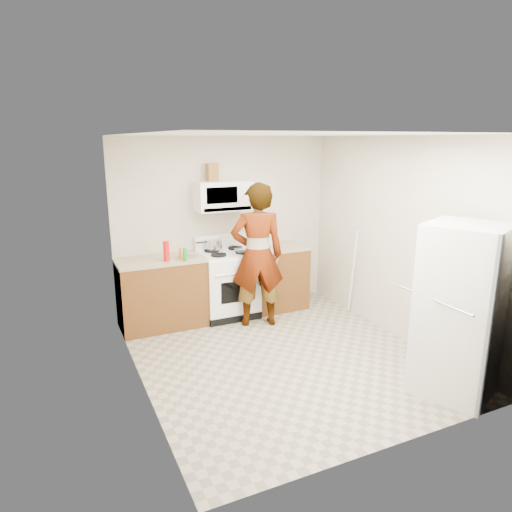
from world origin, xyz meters
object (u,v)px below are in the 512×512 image
microwave (223,196)px  saucepan (214,244)px  person (257,255)px  kettle (271,238)px  fridge (460,311)px  gas_range (228,282)px

microwave → saucepan: size_ratio=3.20×
person → kettle: bearing=-113.6°
person → kettle: (0.54, 0.66, 0.06)m
person → fridge: person is taller
person → kettle: person is taller
gas_range → fridge: fridge is taller
gas_range → microwave: bearing=90.0°
person → saucepan: bearing=-43.9°
kettle → saucepan: size_ratio=0.76×
microwave → saucepan: 0.70m
microwave → person: 0.98m
gas_range → fridge: size_ratio=0.66×
kettle → fridge: bearing=-61.3°
fridge → person: bearing=88.8°
kettle → gas_range: bearing=-146.8°
gas_range → fridge: 3.15m
kettle → saucepan: bearing=-159.6°
saucepan → gas_range: bearing=-52.6°
kettle → person: bearing=-109.9°
person → saucepan: 0.75m
microwave → fridge: size_ratio=0.45×
gas_range → kettle: bearing=13.9°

